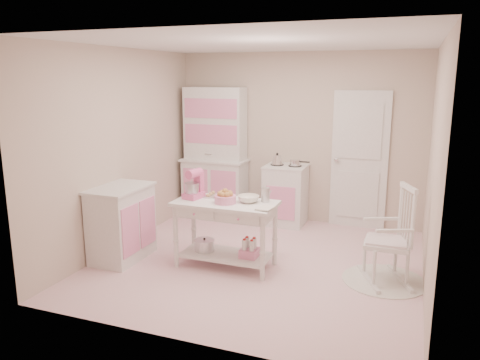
{
  "coord_description": "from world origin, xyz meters",
  "views": [
    {
      "loc": [
        1.69,
        -5.14,
        2.24
      ],
      "look_at": [
        -0.33,
        0.25,
        0.96
      ],
      "focal_mm": 35.0,
      "sensor_mm": 36.0,
      "label": 1
    }
  ],
  "objects_px": {
    "rocking_chair": "(387,234)",
    "work_table": "(226,234)",
    "hutch": "(215,153)",
    "stove": "(285,195)",
    "stand_mixer": "(193,184)",
    "base_cabinet": "(122,223)",
    "bread_basket": "(225,199)"
  },
  "relations": [
    {
      "from": "stove",
      "to": "work_table",
      "type": "xyz_separation_m",
      "value": [
        -0.23,
        -1.86,
        -0.06
      ]
    },
    {
      "from": "base_cabinet",
      "to": "bread_basket",
      "type": "height_order",
      "value": "base_cabinet"
    },
    {
      "from": "stove",
      "to": "rocking_chair",
      "type": "bearing_deg",
      "value": -45.81
    },
    {
      "from": "work_table",
      "to": "bread_basket",
      "type": "xyz_separation_m",
      "value": [
        0.02,
        -0.05,
        0.45
      ]
    },
    {
      "from": "stove",
      "to": "stand_mixer",
      "type": "distance_m",
      "value": 2.02
    },
    {
      "from": "rocking_chair",
      "to": "bread_basket",
      "type": "height_order",
      "value": "rocking_chair"
    },
    {
      "from": "rocking_chair",
      "to": "work_table",
      "type": "xyz_separation_m",
      "value": [
        -1.82,
        -0.22,
        -0.15
      ]
    },
    {
      "from": "rocking_chair",
      "to": "work_table",
      "type": "relative_size",
      "value": 0.92
    },
    {
      "from": "rocking_chair",
      "to": "work_table",
      "type": "height_order",
      "value": "rocking_chair"
    },
    {
      "from": "hutch",
      "to": "work_table",
      "type": "height_order",
      "value": "hutch"
    },
    {
      "from": "stove",
      "to": "base_cabinet",
      "type": "relative_size",
      "value": 1.0
    },
    {
      "from": "base_cabinet",
      "to": "stand_mixer",
      "type": "bearing_deg",
      "value": 15.46
    },
    {
      "from": "hutch",
      "to": "rocking_chair",
      "type": "xyz_separation_m",
      "value": [
        2.79,
        -1.69,
        -0.49
      ]
    },
    {
      "from": "hutch",
      "to": "base_cabinet",
      "type": "relative_size",
      "value": 2.26
    },
    {
      "from": "hutch",
      "to": "base_cabinet",
      "type": "distance_m",
      "value": 2.24
    },
    {
      "from": "work_table",
      "to": "stand_mixer",
      "type": "xyz_separation_m",
      "value": [
        -0.42,
        0.02,
        0.57
      ]
    },
    {
      "from": "stove",
      "to": "bread_basket",
      "type": "height_order",
      "value": "stove"
    },
    {
      "from": "work_table",
      "to": "stand_mixer",
      "type": "bearing_deg",
      "value": 177.27
    },
    {
      "from": "hutch",
      "to": "base_cabinet",
      "type": "bearing_deg",
      "value": -98.76
    },
    {
      "from": "stand_mixer",
      "to": "bread_basket",
      "type": "relative_size",
      "value": 1.36
    },
    {
      "from": "bread_basket",
      "to": "base_cabinet",
      "type": "bearing_deg",
      "value": -172.51
    },
    {
      "from": "base_cabinet",
      "to": "work_table",
      "type": "distance_m",
      "value": 1.32
    },
    {
      "from": "stove",
      "to": "rocking_chair",
      "type": "height_order",
      "value": "rocking_chair"
    },
    {
      "from": "base_cabinet",
      "to": "bread_basket",
      "type": "relative_size",
      "value": 3.68
    },
    {
      "from": "rocking_chair",
      "to": "work_table",
      "type": "distance_m",
      "value": 1.84
    },
    {
      "from": "base_cabinet",
      "to": "rocking_chair",
      "type": "xyz_separation_m",
      "value": [
        3.12,
        0.45,
        0.09
      ]
    },
    {
      "from": "rocking_chair",
      "to": "stand_mixer",
      "type": "distance_m",
      "value": 2.29
    },
    {
      "from": "stove",
      "to": "work_table",
      "type": "height_order",
      "value": "stove"
    },
    {
      "from": "hutch",
      "to": "stand_mixer",
      "type": "relative_size",
      "value": 6.12
    },
    {
      "from": "bread_basket",
      "to": "hutch",
      "type": "bearing_deg",
      "value": 116.82
    },
    {
      "from": "hutch",
      "to": "stove",
      "type": "height_order",
      "value": "hutch"
    },
    {
      "from": "rocking_chair",
      "to": "stand_mixer",
      "type": "height_order",
      "value": "stand_mixer"
    }
  ]
}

